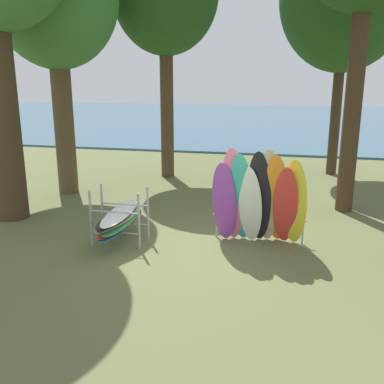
{
  "coord_description": "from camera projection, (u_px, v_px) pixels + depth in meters",
  "views": [
    {
      "loc": [
        1.67,
        -8.47,
        3.6
      ],
      "look_at": [
        -0.38,
        0.66,
        1.1
      ],
      "focal_mm": 40.62,
      "sensor_mm": 36.0,
      "label": 1
    }
  ],
  "objects": [
    {
      "name": "board_storage_rack",
      "position": [
        120.0,
        219.0,
        9.59
      ],
      "size": [
        1.15,
        2.13,
        1.25
      ],
      "color": "#9EA0A5",
      "rests_on": "ground"
    },
    {
      "name": "lake_water",
      "position": [
        271.0,
        119.0,
        37.41
      ],
      "size": [
        80.0,
        36.0,
        0.1
      ],
      "primitive_type": "cube",
      "color": "#38607A",
      "rests_on": "ground"
    },
    {
      "name": "leaning_board_pile",
      "position": [
        259.0,
        201.0,
        9.27
      ],
      "size": [
        2.09,
        1.03,
        2.23
      ],
      "color": "purple",
      "rests_on": "ground"
    },
    {
      "name": "ground_plane",
      "position": [
        203.0,
        250.0,
        9.27
      ],
      "size": [
        80.0,
        80.0,
        0.0
      ],
      "primitive_type": "plane",
      "color": "#60663D"
    }
  ]
}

